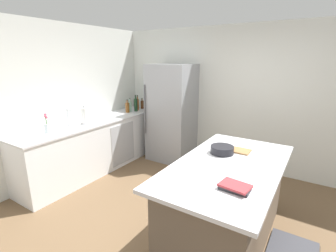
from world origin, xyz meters
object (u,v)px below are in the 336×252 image
olive_oil_bottle (138,103)px  gin_bottle (130,106)px  paper_towel_roll (84,116)px  cutting_board (238,150)px  sink_faucet (68,117)px  refrigerator (172,113)px  wine_bottle (136,105)px  syrup_bottle (142,104)px  flower_vase (47,127)px  mixing_bowl (222,150)px  whiskey_bottle (127,107)px  kitchen_island (226,202)px  vinegar_bottle (138,105)px  cookbook_stack (235,187)px

olive_oil_bottle → gin_bottle: (0.03, -0.29, -0.01)m
paper_towel_roll → cutting_board: size_ratio=1.06×
sink_faucet → gin_bottle: (0.06, 1.45, -0.05)m
refrigerator → olive_oil_bottle: (-0.91, 0.06, 0.10)m
wine_bottle → gin_bottle: 0.13m
wine_bottle → syrup_bottle: bearing=102.8°
refrigerator → flower_vase: bearing=-113.5°
syrup_bottle → cutting_board: syrup_bottle is taller
refrigerator → wine_bottle: 0.82m
mixing_bowl → wine_bottle: bearing=151.5°
flower_vase → cutting_board: size_ratio=1.01×
refrigerator → wine_bottle: bearing=-169.8°
whiskey_bottle → kitchen_island: bearing=-27.4°
vinegar_bottle → whiskey_bottle: bearing=-99.4°
refrigerator → olive_oil_bottle: size_ratio=6.25×
gin_bottle → cutting_board: gin_bottle is taller
syrup_bottle → gin_bottle: (-0.02, -0.39, 0.02)m
cookbook_stack → cutting_board: 0.96m
flower_vase → cookbook_stack: flower_vase is taller
flower_vase → paper_towel_roll: paper_towel_roll is taller
vinegar_bottle → whiskey_bottle: 0.28m
syrup_bottle → paper_towel_roll: bearing=-90.0°
syrup_bottle → kitchen_island: bearing=-35.1°
sink_faucet → olive_oil_bottle: olive_oil_bottle is taller
whiskey_bottle → mixing_bowl: (2.47, -1.11, -0.07)m
syrup_bottle → whiskey_bottle: 0.48m
mixing_bowl → syrup_bottle: bearing=147.0°
sink_faucet → mixing_bowl: size_ratio=1.09×
whiskey_bottle → sink_faucet: bearing=-92.9°
olive_oil_bottle → vinegar_bottle: olive_oil_bottle is taller
paper_towel_roll → cookbook_stack: size_ratio=1.15×
whiskey_bottle → cookbook_stack: whiskey_bottle is taller
vinegar_bottle → wine_bottle: size_ratio=0.88×
vinegar_bottle → paper_towel_roll: bearing=-91.6°
olive_oil_bottle → cookbook_stack: olive_oil_bottle is taller
sink_faucet → flower_vase: (0.04, -0.40, -0.06)m
refrigerator → mixing_bowl: refrigerator is taller
syrup_bottle → cutting_board: 2.96m
wine_bottle → gin_bottle: (-0.09, -0.09, -0.03)m
olive_oil_bottle → vinegar_bottle: (0.09, -0.11, -0.00)m
cookbook_stack → cutting_board: size_ratio=0.92×
flower_vase → mixing_bowl: flower_vase is taller
wine_bottle → cookbook_stack: size_ratio=1.26×
sink_faucet → refrigerator: bearing=60.7°
kitchen_island → sink_faucet: bearing=179.6°
sink_faucet → mixing_bowl: (2.54, 0.24, -0.12)m
wine_bottle → mixing_bowl: (2.39, -1.30, -0.10)m
syrup_bottle → mixing_bowl: bearing=-33.0°
olive_oil_bottle → wine_bottle: 0.23m
vinegar_bottle → cutting_board: (2.56, -1.22, -0.12)m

